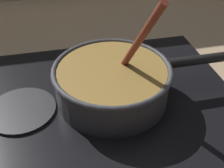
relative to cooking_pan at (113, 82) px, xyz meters
name	(u,v)px	position (x,y,z in m)	size (l,w,h in m)	color
ground	(53,152)	(-0.14, -0.10, -0.08)	(2.40, 1.60, 0.04)	#9E8466
hob_plate	(112,100)	(0.00, 0.00, -0.05)	(0.56, 0.48, 0.01)	black
burner_ring	(112,96)	(0.00, 0.00, -0.04)	(0.17, 0.17, 0.01)	#592D0C
spare_burner	(22,110)	(-0.20, 0.00, -0.04)	(0.14, 0.14, 0.01)	#262628
cooking_pan	(113,82)	(0.00, 0.00, 0.00)	(0.40, 0.25, 0.25)	#38383D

